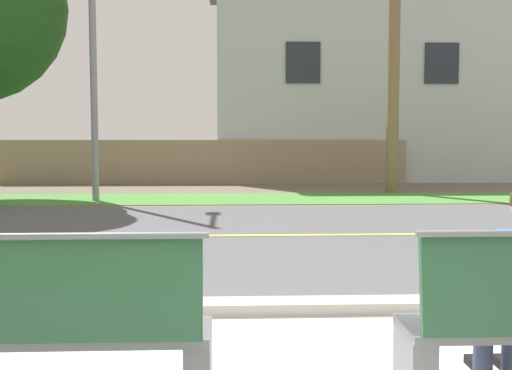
{
  "coord_description": "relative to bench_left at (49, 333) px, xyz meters",
  "views": [
    {
      "loc": [
        -0.43,
        -2.83,
        1.49
      ],
      "look_at": [
        -0.16,
        3.53,
        1.0
      ],
      "focal_mm": 43.87,
      "sensor_mm": 36.0,
      "label": 1
    }
  ],
  "objects": [
    {
      "name": "road_centre_line",
      "position": [
        1.39,
        6.04,
        -0.44
      ],
      "size": [
        48.0,
        0.14,
        0.01
      ],
      "primitive_type": "cube",
      "color": "#E0CC4C",
      "rests_on": "ground_plane"
    },
    {
      "name": "house_across_street",
      "position": [
        5.54,
        19.91,
        3.39
      ],
      "size": [
        10.72,
        6.91,
        7.6
      ],
      "color": "#B7BCC1",
      "rests_on": "ground_plane"
    },
    {
      "name": "curb_edge",
      "position": [
        1.39,
        1.89,
        -0.4
      ],
      "size": [
        44.0,
        0.3,
        0.11
      ],
      "primitive_type": "cube",
      "color": "#ADA89E",
      "rests_on": "ground_plane"
    },
    {
      "name": "street_asphalt",
      "position": [
        1.39,
        6.04,
        -0.45
      ],
      "size": [
        52.0,
        8.0,
        0.01
      ],
      "primitive_type": "cube",
      "color": "#515156",
      "rests_on": "ground_plane"
    },
    {
      "name": "bench_left",
      "position": [
        0.0,
        0.0,
        0.0
      ],
      "size": [
        1.71,
        0.48,
        1.01
      ],
      "color": "slate",
      "rests_on": "ground_plane"
    },
    {
      "name": "streetlamp",
      "position": [
        -2.14,
        11.49,
        3.98
      ],
      "size": [
        0.24,
        2.1,
        7.83
      ],
      "color": "gray",
      "rests_on": "ground_plane"
    },
    {
      "name": "far_verge_grass",
      "position": [
        1.39,
        11.7,
        -0.44
      ],
      "size": [
        48.0,
        2.8,
        0.02
      ],
      "primitive_type": "cube",
      "color": "#478438",
      "rests_on": "ground_plane"
    },
    {
      "name": "garden_wall",
      "position": [
        0.12,
        16.71,
        0.25
      ],
      "size": [
        13.0,
        0.36,
        1.4
      ],
      "primitive_type": "cube",
      "color": "gray",
      "rests_on": "ground_plane"
    },
    {
      "name": "ground_plane",
      "position": [
        1.39,
        7.54,
        -0.45
      ],
      "size": [
        140.0,
        140.0,
        0.0
      ],
      "primitive_type": "plane",
      "color": "#665B4C"
    }
  ]
}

